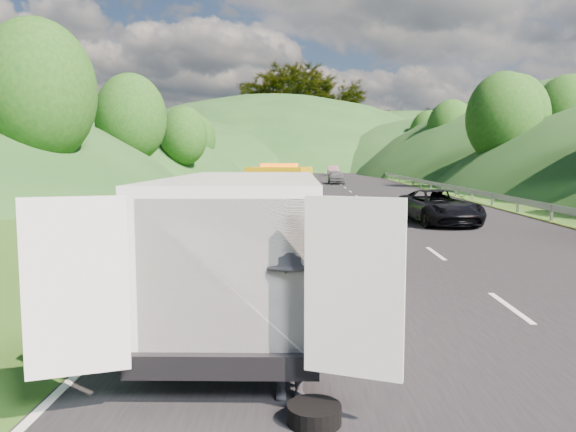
{
  "coord_description": "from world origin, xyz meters",
  "views": [
    {
      "loc": [
        -0.94,
        -12.52,
        2.86
      ],
      "look_at": [
        -1.34,
        2.34,
        1.3
      ],
      "focal_mm": 35.0,
      "sensor_mm": 36.0,
      "label": 1
    }
  ],
  "objects_px": {
    "white_van": "(245,243)",
    "suitcase": "(155,270)",
    "tow_truck": "(270,200)",
    "passing_suv": "(438,224)",
    "woman": "(220,282)",
    "child": "(235,288)",
    "spare_tire": "(314,425)",
    "worker": "(290,400)"
  },
  "relations": [
    {
      "from": "white_van",
      "to": "suitcase",
      "type": "bearing_deg",
      "value": 125.92
    },
    {
      "from": "tow_truck",
      "to": "passing_suv",
      "type": "height_order",
      "value": "tow_truck"
    },
    {
      "from": "woman",
      "to": "tow_truck",
      "type": "bearing_deg",
      "value": 8.42
    },
    {
      "from": "white_van",
      "to": "child",
      "type": "distance_m",
      "value": 3.19
    },
    {
      "from": "spare_tire",
      "to": "passing_suv",
      "type": "xyz_separation_m",
      "value": [
        5.7,
        18.35,
        0.0
      ]
    },
    {
      "from": "white_van",
      "to": "passing_suv",
      "type": "bearing_deg",
      "value": 64.75
    },
    {
      "from": "worker",
      "to": "passing_suv",
      "type": "relative_size",
      "value": 0.35
    },
    {
      "from": "tow_truck",
      "to": "child",
      "type": "distance_m",
      "value": 8.66
    },
    {
      "from": "white_van",
      "to": "child",
      "type": "height_order",
      "value": "white_van"
    },
    {
      "from": "suitcase",
      "to": "child",
      "type": "bearing_deg",
      "value": -13.29
    },
    {
      "from": "tow_truck",
      "to": "worker",
      "type": "bearing_deg",
      "value": -70.2
    },
    {
      "from": "worker",
      "to": "spare_tire",
      "type": "height_order",
      "value": "worker"
    },
    {
      "from": "tow_truck",
      "to": "spare_tire",
      "type": "xyz_separation_m",
      "value": [
        1.36,
        -14.87,
        -1.28
      ]
    },
    {
      "from": "worker",
      "to": "spare_tire",
      "type": "xyz_separation_m",
      "value": [
        0.27,
        -0.62,
        0.0
      ]
    },
    {
      "from": "suitcase",
      "to": "spare_tire",
      "type": "distance_m",
      "value": 7.61
    },
    {
      "from": "suitcase",
      "to": "white_van",
      "type": "bearing_deg",
      "value": -53.4
    },
    {
      "from": "spare_tire",
      "to": "passing_suv",
      "type": "height_order",
      "value": "passing_suv"
    },
    {
      "from": "woman",
      "to": "passing_suv",
      "type": "bearing_deg",
      "value": -20.66
    },
    {
      "from": "tow_truck",
      "to": "child",
      "type": "relative_size",
      "value": 7.15
    },
    {
      "from": "passing_suv",
      "to": "child",
      "type": "bearing_deg",
      "value": -129.79
    },
    {
      "from": "tow_truck",
      "to": "white_van",
      "type": "bearing_deg",
      "value": -73.22
    },
    {
      "from": "white_van",
      "to": "suitcase",
      "type": "height_order",
      "value": "white_van"
    },
    {
      "from": "tow_truck",
      "to": "worker",
      "type": "height_order",
      "value": "tow_truck"
    },
    {
      "from": "child",
      "to": "worker",
      "type": "xyz_separation_m",
      "value": [
        1.36,
        -5.69,
        0.0
      ]
    },
    {
      "from": "tow_truck",
      "to": "spare_tire",
      "type": "height_order",
      "value": "tow_truck"
    },
    {
      "from": "child",
      "to": "white_van",
      "type": "bearing_deg",
      "value": -65.31
    },
    {
      "from": "child",
      "to": "suitcase",
      "type": "xyz_separation_m",
      "value": [
        -1.87,
        0.44,
        0.29
      ]
    },
    {
      "from": "woman",
      "to": "child",
      "type": "distance_m",
      "value": 0.68
    },
    {
      "from": "tow_truck",
      "to": "passing_suv",
      "type": "bearing_deg",
      "value": 41.74
    },
    {
      "from": "tow_truck",
      "to": "suitcase",
      "type": "xyz_separation_m",
      "value": [
        -2.15,
        -8.12,
        -0.99
      ]
    },
    {
      "from": "woman",
      "to": "white_van",
      "type": "bearing_deg",
      "value": -151.05
    },
    {
      "from": "tow_truck",
      "to": "suitcase",
      "type": "relative_size",
      "value": 11.04
    },
    {
      "from": "suitcase",
      "to": "spare_tire",
      "type": "height_order",
      "value": "suitcase"
    },
    {
      "from": "woman",
      "to": "child",
      "type": "height_order",
      "value": "woman"
    },
    {
      "from": "worker",
      "to": "passing_suv",
      "type": "distance_m",
      "value": 18.71
    },
    {
      "from": "white_van",
      "to": "passing_suv",
      "type": "xyz_separation_m",
      "value": [
        6.79,
        14.85,
        -1.44
      ]
    },
    {
      "from": "white_van",
      "to": "passing_suv",
      "type": "height_order",
      "value": "white_van"
    },
    {
      "from": "white_van",
      "to": "spare_tire",
      "type": "relative_size",
      "value": 12.2
    },
    {
      "from": "tow_truck",
      "to": "suitcase",
      "type": "distance_m",
      "value": 8.46
    },
    {
      "from": "tow_truck",
      "to": "spare_tire",
      "type": "distance_m",
      "value": 14.99
    },
    {
      "from": "suitcase",
      "to": "spare_tire",
      "type": "bearing_deg",
      "value": -62.58
    },
    {
      "from": "tow_truck",
      "to": "passing_suv",
      "type": "relative_size",
      "value": 1.24
    }
  ]
}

